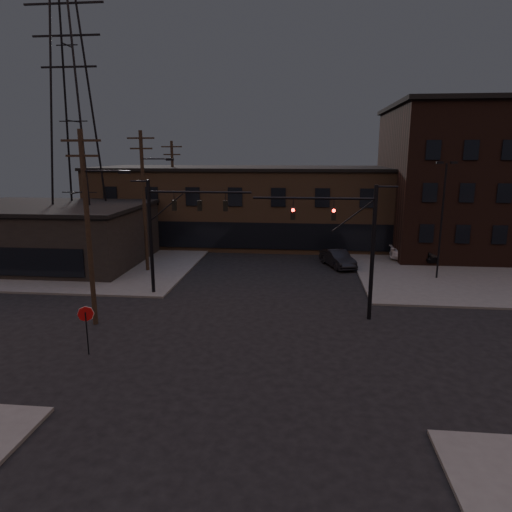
{
  "coord_description": "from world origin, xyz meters",
  "views": [
    {
      "loc": [
        2.43,
        -21.99,
        9.74
      ],
      "look_at": [
        -0.44,
        5.47,
        3.5
      ],
      "focal_mm": 32.0,
      "sensor_mm": 36.0,
      "label": 1
    }
  ],
  "objects": [
    {
      "name": "lot_light_a",
      "position": [
        13.0,
        14.0,
        5.51
      ],
      "size": [
        1.5,
        0.28,
        9.14
      ],
      "color": "black",
      "rests_on": "ground"
    },
    {
      "name": "parked_car_lot_a",
      "position": [
        15.24,
        19.51,
        1.0
      ],
      "size": [
        5.4,
        3.87,
        1.71
      ],
      "primitive_type": "imported",
      "rotation": [
        0.0,
        0.0,
        1.99
      ],
      "color": "black",
      "rests_on": "sidewalk_ne"
    },
    {
      "name": "car_crossing",
      "position": [
        5.5,
        17.35,
        0.76
      ],
      "size": [
        3.14,
        4.88,
        1.52
      ],
      "primitive_type": "imported",
      "rotation": [
        0.0,
        0.0,
        0.36
      ],
      "color": "black",
      "rests_on": "ground"
    },
    {
      "name": "ground",
      "position": [
        0.0,
        0.0,
        0.0
      ],
      "size": [
        140.0,
        140.0,
        0.0
      ],
      "primitive_type": "plane",
      "color": "black",
      "rests_on": "ground"
    },
    {
      "name": "building_left",
      "position": [
        -20.0,
        16.0,
        2.5
      ],
      "size": [
        16.0,
        12.0,
        5.0
      ],
      "primitive_type": "cube",
      "color": "black",
      "rests_on": "ground"
    },
    {
      "name": "transmission_tower",
      "position": [
        -18.0,
        18.0,
        12.5
      ],
      "size": [
        7.0,
        7.0,
        25.0
      ],
      "primitive_type": null,
      "color": "black",
      "rests_on": "ground"
    },
    {
      "name": "traffic_signal_near",
      "position": [
        5.36,
        4.5,
        4.93
      ],
      "size": [
        7.12,
        0.24,
        8.0
      ],
      "color": "black",
      "rests_on": "ground"
    },
    {
      "name": "building_right",
      "position": [
        22.0,
        26.0,
        7.0
      ],
      "size": [
        22.0,
        16.0,
        14.0
      ],
      "primitive_type": "cube",
      "color": "black",
      "rests_on": "ground"
    },
    {
      "name": "lot_light_b",
      "position": [
        19.0,
        19.0,
        5.51
      ],
      "size": [
        1.5,
        0.28,
        9.14
      ],
      "color": "black",
      "rests_on": "ground"
    },
    {
      "name": "stop_sign",
      "position": [
        -8.0,
        -1.99,
        1.84
      ],
      "size": [
        0.72,
        0.33,
        2.48
      ],
      "color": "black",
      "rests_on": "ground"
    },
    {
      "name": "traffic_signal_far",
      "position": [
        -6.72,
        8.0,
        5.01
      ],
      "size": [
        7.12,
        0.24,
        8.0
      ],
      "color": "black",
      "rests_on": "ground"
    },
    {
      "name": "utility_pole_mid",
      "position": [
        -10.44,
        14.0,
        6.13
      ],
      "size": [
        3.7,
        0.28,
        11.5
      ],
      "color": "black",
      "rests_on": "ground"
    },
    {
      "name": "building_row",
      "position": [
        0.0,
        28.0,
        4.0
      ],
      "size": [
        40.0,
        12.0,
        8.0
      ],
      "primitive_type": "cube",
      "color": "brown",
      "rests_on": "ground"
    },
    {
      "name": "utility_pole_near",
      "position": [
        -9.43,
        2.0,
        5.87
      ],
      "size": [
        3.7,
        0.28,
        11.0
      ],
      "color": "black",
      "rests_on": "ground"
    },
    {
      "name": "parked_car_lot_b",
      "position": [
        12.66,
        19.98,
        0.8
      ],
      "size": [
        4.55,
        1.99,
        1.3
      ],
      "primitive_type": "imported",
      "rotation": [
        0.0,
        0.0,
        1.53
      ],
      "color": "silver",
      "rests_on": "sidewalk_ne"
    },
    {
      "name": "sidewalk_nw",
      "position": [
        -22.0,
        22.0,
        0.07
      ],
      "size": [
        30.0,
        30.0,
        0.15
      ],
      "primitive_type": "cube",
      "color": "#474744",
      "rests_on": "ground"
    },
    {
      "name": "sidewalk_ne",
      "position": [
        22.0,
        22.0,
        0.07
      ],
      "size": [
        30.0,
        30.0,
        0.15
      ],
      "primitive_type": "cube",
      "color": "#474744",
      "rests_on": "ground"
    },
    {
      "name": "utility_pole_far",
      "position": [
        -11.5,
        26.0,
        5.78
      ],
      "size": [
        2.2,
        0.28,
        11.0
      ],
      "color": "black",
      "rests_on": "ground"
    }
  ]
}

